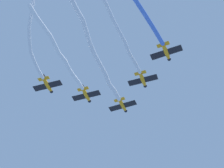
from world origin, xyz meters
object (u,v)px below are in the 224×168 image
(airplane_right_wing, at_px, (143,80))
(airplane_slot, at_px, (48,85))
(airplane_trail, at_px, (166,52))
(airplane_left_wing, at_px, (86,95))
(airplane_lead, at_px, (123,105))

(airplane_right_wing, relative_size, airplane_slot, 1.00)
(airplane_trail, bearing_deg, airplane_left_wing, 76.93)
(airplane_trail, bearing_deg, airplane_right_wing, 51.67)
(airplane_lead, distance_m, airplane_slot, 17.97)
(airplane_slot, relative_size, airplane_trail, 1.01)
(airplane_lead, height_order, airplane_trail, same)
(airplane_left_wing, xyz_separation_m, airplane_trail, (20.75, -2.67, 0.00))
(airplane_right_wing, distance_m, airplane_trail, 8.99)
(airplane_right_wing, bearing_deg, airplane_slot, 105.88)
(airplane_right_wing, bearing_deg, airplane_trail, -132.77)
(airplane_left_wing, relative_size, airplane_right_wing, 1.00)
(airplane_left_wing, xyz_separation_m, airplane_slot, (-5.61, -7.01, -0.30))
(airplane_right_wing, height_order, airplane_slot, airplane_right_wing)
(airplane_lead, distance_m, airplane_trail, 17.97)
(airplane_lead, height_order, airplane_left_wing, same)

